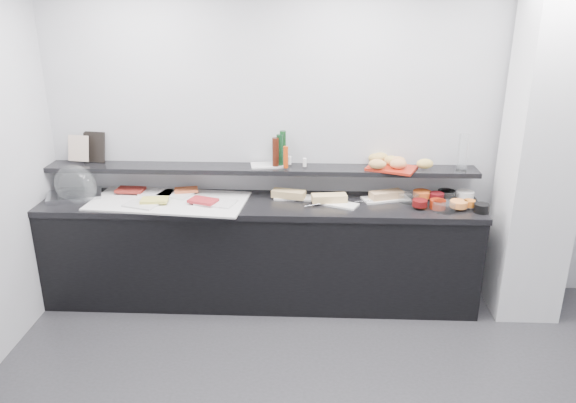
{
  "coord_description": "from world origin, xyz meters",
  "views": [
    {
      "loc": [
        -0.27,
        -2.62,
        2.5
      ],
      "look_at": [
        -0.45,
        1.45,
        1.0
      ],
      "focal_mm": 35.0,
      "sensor_mm": 36.0,
      "label": 1
    }
  ],
  "objects_px": {
    "condiment_tray": "(268,165)",
    "carafe": "(463,153)",
    "framed_print": "(94,147)",
    "cloche_base": "(75,196)",
    "bread_tray": "(391,168)",
    "sandwich_plate_mid": "(337,204)"
  },
  "relations": [
    {
      "from": "condiment_tray",
      "to": "bread_tray",
      "type": "bearing_deg",
      "value": -12.19
    },
    {
      "from": "cloche_base",
      "to": "bread_tray",
      "type": "xyz_separation_m",
      "value": [
        2.64,
        0.12,
        0.24
      ]
    },
    {
      "from": "cloche_base",
      "to": "bread_tray",
      "type": "height_order",
      "value": "bread_tray"
    },
    {
      "from": "carafe",
      "to": "bread_tray",
      "type": "bearing_deg",
      "value": 179.36
    },
    {
      "from": "bread_tray",
      "to": "carafe",
      "type": "relative_size",
      "value": 1.27
    },
    {
      "from": "condiment_tray",
      "to": "carafe",
      "type": "bearing_deg",
      "value": -11.33
    },
    {
      "from": "sandwich_plate_mid",
      "to": "bread_tray",
      "type": "xyz_separation_m",
      "value": [
        0.45,
        0.19,
        0.25
      ]
    },
    {
      "from": "condiment_tray",
      "to": "carafe",
      "type": "xyz_separation_m",
      "value": [
        1.59,
        -0.06,
        0.14
      ]
    },
    {
      "from": "framed_print",
      "to": "carafe",
      "type": "xyz_separation_m",
      "value": [
        3.09,
        -0.12,
        0.02
      ]
    },
    {
      "from": "cloche_base",
      "to": "carafe",
      "type": "relative_size",
      "value": 1.44
    },
    {
      "from": "cloche_base",
      "to": "condiment_tray",
      "type": "bearing_deg",
      "value": -12.7
    },
    {
      "from": "framed_print",
      "to": "condiment_tray",
      "type": "height_order",
      "value": "framed_print"
    },
    {
      "from": "bread_tray",
      "to": "carafe",
      "type": "bearing_deg",
      "value": 21.93
    },
    {
      "from": "carafe",
      "to": "framed_print",
      "type": "bearing_deg",
      "value": 177.71
    },
    {
      "from": "sandwich_plate_mid",
      "to": "framed_print",
      "type": "distance_m",
      "value": 2.13
    },
    {
      "from": "bread_tray",
      "to": "framed_print",
      "type": "bearing_deg",
      "value": -160.09
    },
    {
      "from": "sandwich_plate_mid",
      "to": "bread_tray",
      "type": "distance_m",
      "value": 0.54
    },
    {
      "from": "framed_print",
      "to": "condiment_tray",
      "type": "distance_m",
      "value": 1.5
    },
    {
      "from": "bread_tray",
      "to": "carafe",
      "type": "distance_m",
      "value": 0.58
    },
    {
      "from": "framed_print",
      "to": "sandwich_plate_mid",
      "type": "bearing_deg",
      "value": 1.77
    },
    {
      "from": "sandwich_plate_mid",
      "to": "carafe",
      "type": "bearing_deg",
      "value": 34.98
    },
    {
      "from": "cloche_base",
      "to": "sandwich_plate_mid",
      "type": "xyz_separation_m",
      "value": [
        2.2,
        -0.07,
        -0.01
      ]
    }
  ]
}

